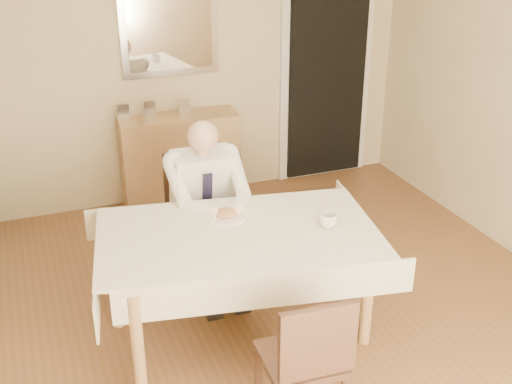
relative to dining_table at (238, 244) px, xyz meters
name	(u,v)px	position (x,y,z in m)	size (l,w,h in m)	color
room	(279,159)	(0.16, -0.24, 0.63)	(5.00, 5.02, 2.60)	brown
doorway	(326,79)	(1.71, 2.22, 0.33)	(0.96, 0.07, 2.10)	silver
mirror	(170,32)	(0.18, 2.23, 0.88)	(0.86, 0.04, 0.76)	silver
dining_table	(238,244)	(0.00, 0.00, 0.00)	(1.88, 1.30, 0.75)	#AC814F
chair_far	(198,207)	(0.00, 0.88, -0.15)	(0.47, 0.47, 0.93)	#442A1E
chair_near	(307,358)	(0.05, -0.91, -0.19)	(0.42, 0.42, 0.85)	#442A1E
seated_man	(209,202)	(0.00, 0.59, 0.02)	(0.48, 0.72, 1.24)	white
plate	(226,216)	(0.00, 0.21, 0.09)	(0.26, 0.26, 0.02)	white
food	(226,213)	(0.00, 0.21, 0.11)	(0.14, 0.14, 0.06)	#99643F
knife	(235,217)	(0.04, 0.15, 0.11)	(0.01, 0.01, 0.13)	silver
fork	(223,219)	(-0.04, 0.15, 0.11)	(0.01, 0.01, 0.13)	silver
coffee_mug	(328,221)	(0.54, -0.14, 0.13)	(0.11, 0.11, 0.09)	white
sideboard	(181,160)	(0.18, 2.08, -0.25)	(1.06, 0.36, 0.85)	#AC814F
photo_frame_left	(123,112)	(-0.29, 2.13, 0.25)	(0.10, 0.02, 0.14)	silver
photo_frame_center	(150,109)	(-0.06, 2.15, 0.25)	(0.10, 0.02, 0.14)	silver
photo_frame_right	(184,107)	(0.24, 2.09, 0.25)	(0.10, 0.02, 0.14)	silver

